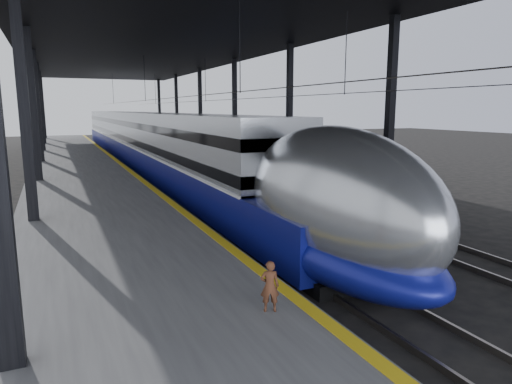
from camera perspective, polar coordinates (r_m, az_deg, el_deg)
ground at (r=14.12m, az=-1.74°, el=-9.61°), size 160.00×160.00×0.00m
platform at (r=32.61m, az=-21.17°, el=2.03°), size 6.00×80.00×1.00m
yellow_strip at (r=32.80m, az=-16.34°, el=3.24°), size 0.30×80.00×0.01m
rails at (r=33.99m, az=-7.55°, el=2.23°), size 6.52×80.00×0.16m
canopy at (r=33.30m, az=-12.43°, el=17.52°), size 18.00×75.00×9.47m
tgv_train at (r=38.72m, az=-13.62°, el=6.06°), size 3.17×65.20×4.54m
second_train at (r=51.11m, az=-10.49°, el=7.04°), size 2.92×56.05×4.02m
child at (r=8.84m, az=1.72°, el=-11.69°), size 0.43×0.35×1.00m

